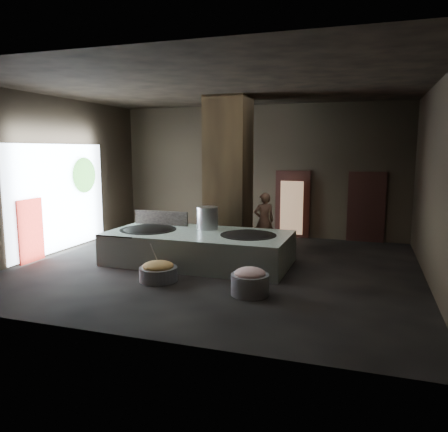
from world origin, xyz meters
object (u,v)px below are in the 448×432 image
(hearth_platform, at_px, (199,248))
(cook, at_px, (264,221))
(veg_basin, at_px, (158,274))
(meat_basin, at_px, (250,284))
(wok_left, at_px, (148,233))
(wok_right, at_px, (248,238))
(stock_pot, at_px, (207,218))

(hearth_platform, height_order, cook, cook)
(veg_basin, xyz_separation_m, meat_basin, (2.25, -0.28, 0.06))
(wok_left, bearing_deg, veg_basin, -56.15)
(hearth_platform, bearing_deg, veg_basin, -98.66)
(wok_right, xyz_separation_m, stock_pot, (-1.30, 0.50, 0.38))
(hearth_platform, xyz_separation_m, wok_right, (1.35, 0.05, 0.33))
(wok_left, relative_size, wok_right, 1.07)
(veg_basin, height_order, meat_basin, meat_basin)
(wok_left, distance_m, meat_basin, 3.98)
(meat_basin, bearing_deg, cook, 99.21)
(veg_basin, distance_m, meat_basin, 2.27)
(cook, relative_size, veg_basin, 1.96)
(stock_pot, xyz_separation_m, meat_basin, (1.90, -2.60, -0.91))
(meat_basin, bearing_deg, veg_basin, 172.92)
(hearth_platform, height_order, stock_pot, stock_pot)
(wok_right, bearing_deg, hearth_platform, -177.88)
(meat_basin, bearing_deg, wok_left, 149.58)
(wok_right, bearing_deg, veg_basin, -132.19)
(hearth_platform, distance_m, veg_basin, 1.81)
(wok_left, bearing_deg, hearth_platform, 1.97)
(stock_pot, bearing_deg, wok_right, -21.04)
(wok_left, xyz_separation_m, wok_right, (2.80, 0.10, 0.00))
(hearth_platform, bearing_deg, meat_basin, -45.48)
(hearth_platform, relative_size, wok_left, 3.17)
(wok_right, relative_size, meat_basin, 1.77)
(wok_left, height_order, wok_right, wok_left)
(wok_right, relative_size, cook, 0.82)
(wok_left, xyz_separation_m, veg_basin, (1.15, -1.72, -0.59))
(hearth_platform, height_order, wok_right, wok_right)
(wok_left, xyz_separation_m, cook, (2.71, 2.26, 0.11))
(wok_right, height_order, veg_basin, wok_right)
(stock_pot, relative_size, cook, 0.36)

